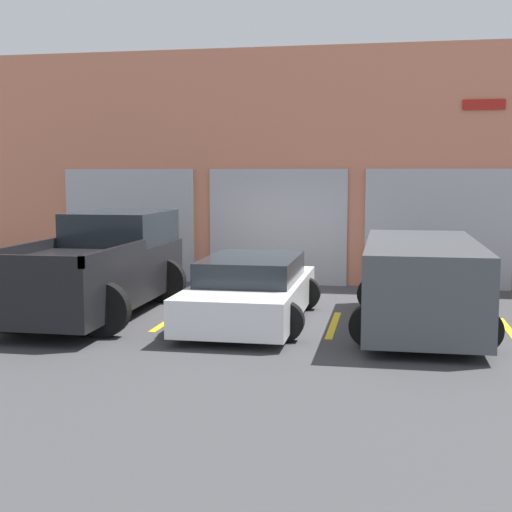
{
  "coord_description": "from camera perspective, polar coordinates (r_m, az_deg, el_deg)",
  "views": [
    {
      "loc": [
        2.31,
        -13.37,
        2.56
      ],
      "look_at": [
        0.0,
        -0.88,
        1.1
      ],
      "focal_mm": 50.0,
      "sensor_mm": 36.0,
      "label": 1
    }
  ],
  "objects": [
    {
      "name": "pickup_truck",
      "position": [
        13.41,
        -12.4,
        -0.84
      ],
      "size": [
        2.49,
        5.02,
        1.83
      ],
      "color": "black",
      "rests_on": "ground"
    },
    {
      "name": "parking_stripe_left",
      "position": [
        12.82,
        -6.78,
        -4.99
      ],
      "size": [
        0.12,
        2.2,
        0.01
      ],
      "primitive_type": "cube",
      "color": "gold",
      "rests_on": "ground"
    },
    {
      "name": "parking_stripe_right",
      "position": [
        12.42,
        19.66,
        -5.7
      ],
      "size": [
        0.12,
        2.2,
        0.01
      ],
      "primitive_type": "cube",
      "color": "gold",
      "rests_on": "ground"
    },
    {
      "name": "sedan_side",
      "position": [
        12.14,
        13.07,
        -1.96
      ],
      "size": [
        2.22,
        4.65,
        1.46
      ],
      "color": "#474C51",
      "rests_on": "ground"
    },
    {
      "name": "parking_stripe_centre",
      "position": [
        12.29,
        6.22,
        -5.49
      ],
      "size": [
        0.12,
        2.2,
        0.01
      ],
      "primitive_type": "cube",
      "color": "gold",
      "rests_on": "ground"
    },
    {
      "name": "sedan_white",
      "position": [
        12.4,
        -0.4,
        -2.8
      ],
      "size": [
        2.18,
        4.27,
        1.13
      ],
      "color": "white",
      "rests_on": "ground"
    },
    {
      "name": "parking_stripe_far_left",
      "position": [
        13.94,
        -18.2,
        -4.34
      ],
      "size": [
        0.12,
        2.2,
        0.01
      ],
      "primitive_type": "cube",
      "color": "gold",
      "rests_on": "ground"
    },
    {
      "name": "shophouse_building",
      "position": [
        16.82,
        2.58,
        6.92
      ],
      "size": [
        15.71,
        0.68,
        5.44
      ],
      "color": "#D17A5B",
      "rests_on": "ground"
    },
    {
      "name": "ground_plane",
      "position": [
        13.81,
        0.67,
        -4.13
      ],
      "size": [
        28.0,
        28.0,
        0.0
      ],
      "primitive_type": "plane",
      "color": "#3D3D3F"
    }
  ]
}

